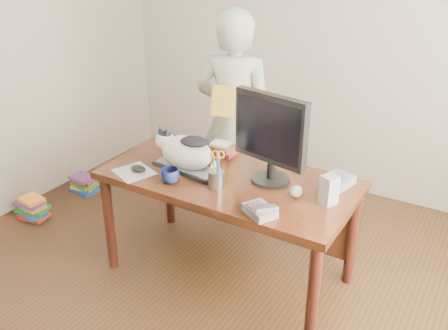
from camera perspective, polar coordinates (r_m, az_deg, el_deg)
The scene contains 18 objects.
room at distance 2.45m, azimuth -6.66°, elevation 5.79°, with size 4.50×4.50×4.50m.
desk at distance 3.28m, azimuth 1.16°, elevation -3.08°, with size 1.60×0.80×0.75m.
keyboard at distance 3.24m, azimuth -4.20°, elevation -0.33°, with size 0.49×0.23×0.03m.
cat at distance 3.19m, azimuth -4.49°, elevation 1.67°, with size 0.47×0.26×0.26m.
monitor at distance 2.96m, azimuth 5.33°, elevation 3.54°, with size 0.50×0.29×0.56m.
pen_cup at distance 2.99m, azimuth -0.86°, elevation -1.41°, with size 0.12×0.12×0.25m.
mousepad at distance 3.25m, azimuth -10.22°, elevation -0.80°, with size 0.30×0.29×0.01m.
mouse at distance 3.24m, azimuth -9.75°, elevation -0.41°, with size 0.13×0.10×0.04m.
coffee_mug at distance 3.07m, azimuth -6.19°, elevation -1.25°, with size 0.12×0.12×0.09m, color #0D1237.
phone at distance 2.74m, azimuth 4.18°, elevation -5.18°, with size 0.22×0.20×0.08m.
speaker at distance 2.87m, azimuth 11.91°, elevation -2.80°, with size 0.11×0.11×0.17m.
baseball at distance 2.93m, azimuth 8.23°, elevation -2.99°, with size 0.07×0.07×0.07m.
book_stack at distance 3.46m, azimuth -0.24°, elevation 1.86°, with size 0.21×0.16×0.08m.
calculator at distance 3.11m, azimuth 12.79°, elevation -1.80°, with size 0.19×0.23×0.06m.
person at distance 3.80m, azimuth 1.20°, elevation 5.03°, with size 0.61×0.40×1.68m, color silver.
held_book at distance 3.59m, azimuth -0.13°, elevation 7.32°, with size 0.17×0.13×0.22m.
book_pile_a at distance 4.40m, azimuth -21.07°, elevation -4.61°, with size 0.27×0.22×0.18m.
book_pile_b at distance 4.69m, azimuth -15.70°, elevation -2.09°, with size 0.26×0.20×0.15m.
Camera 1 is at (1.43, -1.82, 2.17)m, focal length 40.00 mm.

